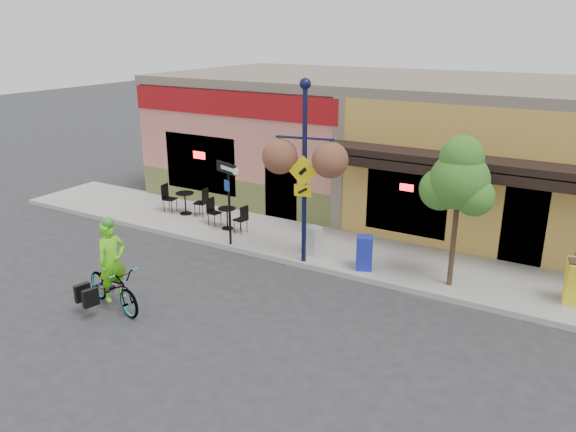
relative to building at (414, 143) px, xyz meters
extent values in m
plane|color=#2D2D30|center=(0.00, -7.50, -2.25)|extent=(90.00, 90.00, 0.00)
cube|color=#9E9B93|center=(0.00, -5.50, -2.17)|extent=(24.00, 3.00, 0.15)
cube|color=#A8A59E|center=(0.00, -6.95, -2.17)|extent=(24.00, 0.12, 0.15)
imported|color=maroon|center=(-3.23, -11.12, -1.72)|extent=(2.13, 1.15, 1.06)
imported|color=#67E618|center=(-3.18, -11.12, -1.33)|extent=(0.59, 0.76, 1.85)
camera|label=1|loc=(6.05, -19.09, 3.88)|focal=35.00mm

